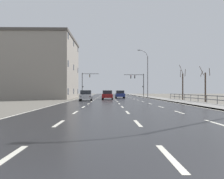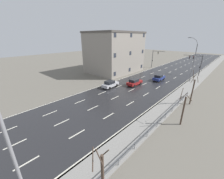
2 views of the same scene
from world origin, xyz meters
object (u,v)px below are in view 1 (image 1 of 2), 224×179
street_lamp_midground (147,74)px  car_distant (108,95)px  car_far_right (120,94)px  traffic_signal_right (139,81)px  car_near_right (86,95)px  traffic_signal_left (85,81)px  brick_building (43,68)px

street_lamp_midground → car_distant: street_lamp_midground is taller
street_lamp_midground → car_far_right: (-6.24, -4.15, -4.42)m
traffic_signal_right → car_near_right: traffic_signal_right is taller
traffic_signal_left → car_far_right: (8.37, -13.62, -3.23)m
brick_building → car_distant: bearing=-30.4°
traffic_signal_left → car_distant: bearing=-74.6°
traffic_signal_left → street_lamp_midground: bearing=-32.9°
street_lamp_midground → traffic_signal_left: 17.45m
traffic_signal_left → brick_building: size_ratio=0.38×
traffic_signal_right → car_near_right: size_ratio=1.41×
traffic_signal_right → car_near_right: 27.02m
street_lamp_midground → car_far_right: size_ratio=2.58×
street_lamp_midground → traffic_signal_left: bearing=147.1°
traffic_signal_right → car_far_right: traffic_signal_right is taller
brick_building → car_far_right: bearing=-0.2°
street_lamp_midground → traffic_signal_right: bearing=96.0°
car_far_right → car_distant: (-2.53, -7.57, 0.00)m
traffic_signal_right → brick_building: 24.21m
car_distant → brick_building: 16.01m
traffic_signal_left → car_far_right: bearing=-58.4°
street_lamp_midground → traffic_signal_left: (-14.61, 9.47, -1.19)m
car_far_right → car_distant: size_ratio=1.00×
car_distant → traffic_signal_right: bearing=69.5°
traffic_signal_right → car_near_right: (-11.21, -24.37, -3.24)m
traffic_signal_left → car_far_right: size_ratio=1.51×
traffic_signal_right → car_distant: bearing=-112.1°
car_distant → brick_building: (-13.03, 7.64, 5.32)m
street_lamp_midground → car_far_right: bearing=-146.4°
car_near_right → brick_building: size_ratio=0.26×
car_distant → car_far_right: bearing=73.1°
car_distant → street_lamp_midground: bearing=54.8°
street_lamp_midground → car_distant: 15.30m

